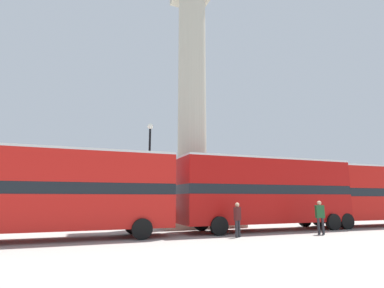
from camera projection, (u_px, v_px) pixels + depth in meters
ground_plane at (192, 225)px, 21.72m from camera, size 200.00×200.00×0.00m
monument_column at (192, 130)px, 22.98m from camera, size 5.81×5.81×20.47m
bus_a at (372, 193)px, 21.81m from camera, size 11.00×3.40×4.26m
bus_b at (266, 190)px, 18.84m from camera, size 11.27×3.12×4.42m
bus_c at (57, 189)px, 14.53m from camera, size 11.34×3.04×4.33m
equestrian_statue at (252, 200)px, 30.65m from camera, size 3.87×3.26×6.20m
street_lamp at (149, 174)px, 18.76m from camera, size 0.38×0.38×6.72m
pedestrian_near_lamp at (237, 218)px, 15.33m from camera, size 0.49×0.38×1.73m
pedestrian_by_plinth at (320, 215)px, 16.52m from camera, size 0.51×0.30×1.81m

